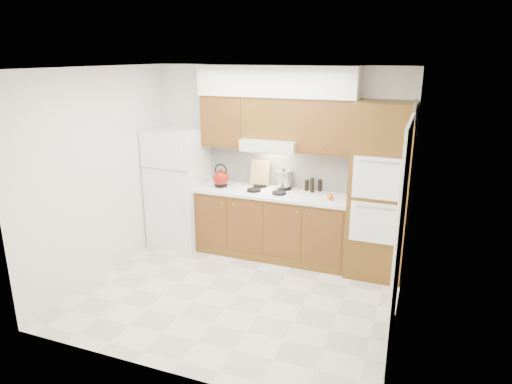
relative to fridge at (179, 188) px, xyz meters
The scene contains 26 objects.
floor 2.00m from the fridge, 39.06° to the right, with size 3.60×3.60×0.00m, color beige.
ceiling 2.51m from the fridge, 39.06° to the right, with size 3.60×3.60×0.00m, color white.
wall_back 1.52m from the fridge, 14.37° to the left, with size 3.60×0.02×2.60m, color white.
wall_left 1.28m from the fridge, 109.11° to the right, with size 0.02×3.00×2.60m, color white.
wall_right 3.43m from the fridge, 19.58° to the right, with size 0.02×3.00×2.60m, color white.
fridge is the anchor object (origin of this frame).
base_cabinets 1.49m from the fridge, ahead, with size 2.11×0.60×0.90m, color brown.
countertop 1.43m from the fridge, ahead, with size 2.13×0.62×0.04m, color white.
backsplash 1.51m from the fridge, 13.56° to the left, with size 2.11×0.03×0.56m, color white.
oven_cabinet 2.86m from the fridge, ahead, with size 0.70×0.65×2.20m, color brown.
upper_cab_left 1.22m from the fridge, 15.78° to the left, with size 0.63×0.33×0.70m, color brown.
upper_cab_right 2.35m from the fridge, ahead, with size 0.73×0.33×0.70m, color brown.
range_hood 1.56m from the fridge, ahead, with size 0.75×0.45×0.15m, color silver.
upper_cab_over_hood 1.75m from the fridge, ahead, with size 0.75×0.33×0.55m, color brown.
soffit 2.11m from the fridge, ahead, with size 2.13×0.36×0.40m, color silver.
cooktop 1.38m from the fridge, ahead, with size 0.74×0.50×0.01m, color white.
doorway 3.53m from the fridge, 25.02° to the right, with size 0.02×0.90×2.10m, color black.
wall_clock 3.49m from the fridge, 10.48° to the right, with size 0.30×0.30×0.02m, color #3F3833.
kettle 0.70m from the fridge, ahead, with size 0.22×0.22×0.22m, color maroon.
cutting_board 1.24m from the fridge, 11.21° to the left, with size 0.27×0.02×0.36m, color tan.
stock_pot 1.56m from the fridge, ahead, with size 0.21×0.21×0.22m, color silver.
condiment_a 1.96m from the fridge, ahead, with size 0.06×0.06×0.20m, color black.
condiment_b 2.06m from the fridge, ahead, with size 0.05×0.05×0.16m, color black.
condiment_c 1.87m from the fridge, ahead, with size 0.05×0.05×0.15m, color black.
orange_near 2.23m from the fridge, ahead, with size 0.07×0.07×0.07m, color orange.
orange_far 2.25m from the fridge, ahead, with size 0.07×0.07×0.07m, color #EF520C.
Camera 1 is at (1.95, -4.43, 2.73)m, focal length 32.00 mm.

